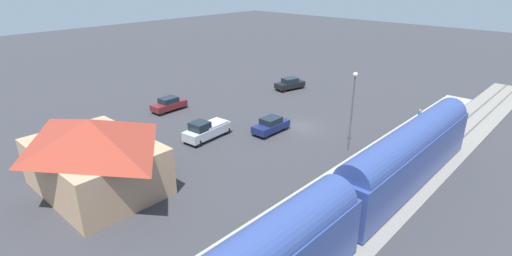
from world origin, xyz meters
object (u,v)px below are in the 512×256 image
at_px(sedan_maroon, 169,104).
at_px(sedan_black, 290,84).
at_px(sedan_navy, 271,125).
at_px(pedestrian_on_platform, 419,115).
at_px(passenger_train, 343,205).
at_px(pickup_silver, 206,130).
at_px(light_pole_near_platform, 353,103).
at_px(station_building, 94,153).

xyz_separation_m(sedan_maroon, sedan_black, (-5.29, -17.91, 0.00)).
bearing_deg(sedan_navy, pedestrian_on_platform, -130.80).
xyz_separation_m(pedestrian_on_platform, sedan_black, (19.91, -1.81, -0.40)).
bearing_deg(sedan_black, sedan_maroon, 73.55).
bearing_deg(sedan_black, passenger_train, 133.23).
relative_size(pedestrian_on_platform, pickup_silver, 0.31).
height_order(pedestrian_on_platform, pickup_silver, pickup_silver).
xyz_separation_m(sedan_navy, light_pole_near_platform, (-8.57, -1.70, 4.06)).
bearing_deg(sedan_navy, light_pole_near_platform, -168.75).
distance_m(pedestrian_on_platform, pickup_silver, 23.94).
distance_m(sedan_black, light_pole_near_platform, 22.07).
distance_m(passenger_train, light_pole_near_platform, 14.65).
bearing_deg(passenger_train, sedan_navy, -35.85).
relative_size(station_building, pedestrian_on_platform, 6.75).
bearing_deg(passenger_train, sedan_black, -46.77).
bearing_deg(sedan_black, pedestrian_on_platform, 174.80).
bearing_deg(pickup_silver, station_building, 95.56).
relative_size(sedan_maroon, pickup_silver, 0.82).
distance_m(passenger_train, sedan_navy, 19.07).
bearing_deg(pedestrian_on_platform, pickup_silver, 51.44).
distance_m(station_building, sedan_black, 33.67).
relative_size(passenger_train, sedan_navy, 8.89).
bearing_deg(passenger_train, pickup_silver, -15.21).
bearing_deg(station_building, sedan_navy, -98.14).
distance_m(station_building, pedestrian_on_platform, 34.13).
height_order(station_building, sedan_black, station_building).
bearing_deg(pedestrian_on_platform, sedan_black, -5.20).
bearing_deg(pedestrian_on_platform, passenger_train, 100.17).
bearing_deg(pickup_silver, sedan_maroon, -14.31).
bearing_deg(light_pole_near_platform, sedan_navy, 11.25).
bearing_deg(sedan_navy, pickup_silver, 56.83).
bearing_deg(sedan_maroon, sedan_navy, -167.01).
distance_m(sedan_navy, light_pole_near_platform, 9.64).
distance_m(passenger_train, sedan_black, 35.40).
relative_size(pedestrian_on_platform, sedan_maroon, 0.38).
bearing_deg(sedan_maroon, pickup_silver, 165.69).
distance_m(station_building, pickup_silver, 12.72).
bearing_deg(sedan_black, light_pole_near_platform, 143.37).
relative_size(passenger_train, sedan_black, 8.37).
distance_m(passenger_train, station_building, 19.41).
bearing_deg(pickup_silver, sedan_navy, -123.17).
xyz_separation_m(station_building, sedan_navy, (-2.63, -18.37, -2.24)).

